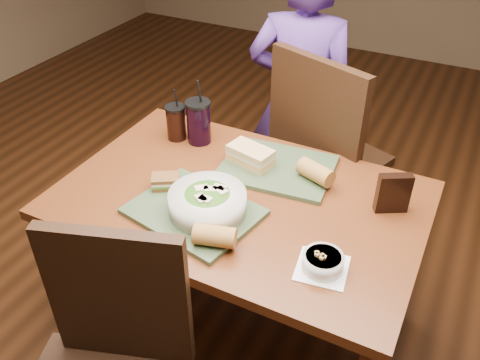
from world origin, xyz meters
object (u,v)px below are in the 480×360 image
object	(u,v)px
cup_cola	(176,122)
dining_table	(240,215)
tray_far	(277,168)
baguette_far	(316,172)
chair_far	(320,152)
soup_bowl	(323,262)
diner	(300,102)
cup_berry	(199,122)
tray_near	(194,212)
sandwich_near	(166,181)
sandwich_far	(250,156)
chip_bag	(393,193)
baguette_near	(215,236)
salad_bowl	(208,201)

from	to	relation	value
cup_cola	dining_table	bearing A→B (deg)	-29.63
tray_far	baguette_far	size ratio (longest dim) A/B	3.09
chair_far	soup_bowl	bearing A→B (deg)	-70.76
diner	baguette_far	distance (m)	0.72
cup_cola	cup_berry	world-z (taller)	cup_berry
diner	soup_bowl	bearing A→B (deg)	104.93
tray_near	cup_cola	size ratio (longest dim) A/B	1.81
sandwich_near	sandwich_far	size ratio (longest dim) A/B	0.63
tray_near	sandwich_near	bearing A→B (deg)	156.45
tray_far	sandwich_near	distance (m)	0.44
baguette_far	diner	bearing A→B (deg)	115.57
diner	chip_bag	xyz separation A→B (m)	(0.60, -0.67, 0.10)
chip_bag	tray_far	bearing A→B (deg)	144.38
chair_far	sandwich_near	size ratio (longest dim) A/B	9.16
chair_far	tray_near	world-z (taller)	chair_far
soup_bowl	chip_bag	distance (m)	0.39
sandwich_near	tray_near	bearing A→B (deg)	-23.55
chair_far	baguette_near	world-z (taller)	chair_far
baguette_near	sandwich_near	bearing A→B (deg)	148.88
diner	baguette_far	bearing A→B (deg)	105.91
dining_table	cup_berry	xyz separation A→B (m)	(-0.32, 0.26, 0.18)
tray_far	sandwich_far	size ratio (longest dim) A/B	2.20
cup_cola	chip_bag	xyz separation A→B (m)	(0.92, -0.08, -0.00)
baguette_near	cup_cola	size ratio (longest dim) A/B	0.58
cup_cola	chair_far	bearing A→B (deg)	36.07
sandwich_far	chip_bag	distance (m)	0.55
salad_bowl	baguette_far	world-z (taller)	salad_bowl
diner	chip_bag	bearing A→B (deg)	121.83
tray_near	cup_berry	distance (m)	0.49
chair_far	cup_cola	size ratio (longest dim) A/B	4.77
sandwich_near	baguette_far	xyz separation A→B (m)	(0.47, 0.29, 0.01)
sandwich_far	cup_cola	xyz separation A→B (m)	(-0.37, 0.06, 0.02)
dining_table	baguette_far	world-z (taller)	baguette_far
chair_far	sandwich_far	distance (m)	0.50
dining_table	cup_cola	bearing A→B (deg)	150.37
salad_bowl	chair_far	bearing A→B (deg)	79.33
sandwich_near	baguette_near	distance (m)	0.36
soup_bowl	cup_berry	world-z (taller)	cup_berry
sandwich_near	cup_berry	xyz separation A→B (m)	(-0.07, 0.36, 0.05)
sandwich_near	cup_berry	size ratio (longest dim) A/B	0.42
dining_table	tray_near	distance (m)	0.21
baguette_near	cup_cola	xyz separation A→B (m)	(-0.47, 0.52, 0.02)
cup_berry	chip_bag	bearing A→B (deg)	-6.80
chip_bag	cup_cola	bearing A→B (deg)	145.85
diner	tray_near	world-z (taller)	diner
sandwich_far	cup_cola	distance (m)	0.38
tray_far	soup_bowl	bearing A→B (deg)	-51.87
chair_far	cup_berry	world-z (taller)	chair_far
diner	soup_bowl	size ratio (longest dim) A/B	8.37
tray_near	sandwich_far	world-z (taller)	sandwich_far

